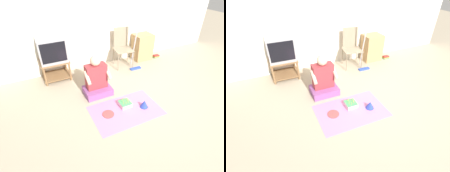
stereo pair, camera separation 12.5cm
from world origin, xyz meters
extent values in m
plane|color=tan|center=(0.00, 0.00, 0.00)|extent=(16.00, 16.00, 0.00)
cube|color=silver|center=(0.00, 2.01, 1.27)|extent=(6.40, 0.06, 2.55)
cube|color=olive|center=(-1.52, 1.74, 0.43)|extent=(0.59, 0.50, 0.03)
cube|color=olive|center=(-1.52, 1.74, 0.08)|extent=(0.59, 0.50, 0.02)
cylinder|color=olive|center=(-1.79, 1.52, 0.22)|extent=(0.04, 0.04, 0.45)
cylinder|color=olive|center=(-1.26, 1.52, 0.22)|extent=(0.04, 0.04, 0.45)
cylinder|color=olive|center=(-1.79, 1.95, 0.22)|extent=(0.04, 0.04, 0.45)
cylinder|color=olive|center=(-1.26, 1.95, 0.22)|extent=(0.04, 0.04, 0.45)
cube|color=#99999E|center=(-1.52, 1.74, 0.70)|extent=(0.55, 0.47, 0.51)
cube|color=black|center=(-1.52, 1.50, 0.72)|extent=(0.49, 0.01, 0.41)
cube|color=gray|center=(0.11, 1.59, 0.45)|extent=(0.48, 0.47, 0.02)
cube|color=gray|center=(0.14, 1.78, 0.69)|extent=(0.37, 0.07, 0.49)
cylinder|color=gray|center=(-0.11, 1.43, 0.22)|extent=(0.02, 0.02, 0.45)
cylinder|color=gray|center=(0.27, 1.38, 0.22)|extent=(0.02, 0.02, 0.45)
cylinder|color=gray|center=(-0.06, 1.80, 0.22)|extent=(0.02, 0.02, 0.45)
cylinder|color=gray|center=(0.33, 1.74, 0.22)|extent=(0.02, 0.02, 0.45)
cube|color=tan|center=(0.78, 1.75, 0.16)|extent=(0.48, 0.38, 0.33)
cube|color=tan|center=(0.78, 1.75, 0.50)|extent=(0.47, 0.40, 0.35)
cube|color=#2D4CB2|center=(0.32, 1.32, 0.01)|extent=(0.28, 0.09, 0.03)
cylinder|color=#B7B7BC|center=(0.32, 1.43, 0.64)|extent=(0.03, 0.25, 1.23)
cube|color=#60936B|center=(1.19, 1.63, 0.01)|extent=(0.17, 0.13, 0.02)
cube|color=#A88933|center=(1.19, 1.63, 0.04)|extent=(0.16, 0.10, 0.02)
cube|color=#B72D28|center=(1.20, 1.63, 0.06)|extent=(0.16, 0.11, 0.02)
cube|color=#8C4C8C|center=(-0.91, 0.79, 0.07)|extent=(0.53, 0.40, 0.14)
cube|color=#993338|center=(-0.91, 0.83, 0.38)|extent=(0.40, 0.20, 0.49)
sphere|color=beige|center=(-0.91, 0.83, 0.72)|extent=(0.20, 0.20, 0.20)
cone|color=silver|center=(-0.91, 0.83, 0.85)|extent=(0.11, 0.11, 0.09)
cylinder|color=beige|center=(-1.12, 0.72, 0.46)|extent=(0.06, 0.26, 0.21)
cylinder|color=beige|center=(-0.70, 0.72, 0.46)|extent=(0.06, 0.26, 0.21)
cube|color=pink|center=(-0.65, 0.10, 0.00)|extent=(1.23, 0.78, 0.01)
cube|color=silver|center=(-0.60, 0.22, 0.04)|extent=(0.20, 0.20, 0.08)
cube|color=#4CB266|center=(-0.60, 0.22, 0.09)|extent=(0.20, 0.20, 0.01)
cylinder|color=yellow|center=(-0.55, 0.22, 0.11)|extent=(0.01, 0.01, 0.05)
sphere|color=#FFCC4C|center=(-0.55, 0.22, 0.14)|extent=(0.01, 0.01, 0.01)
cylinder|color=#EA4C4C|center=(-0.57, 0.26, 0.11)|extent=(0.01, 0.01, 0.05)
sphere|color=#FFCC4C|center=(-0.57, 0.26, 0.14)|extent=(0.01, 0.01, 0.01)
cylinder|color=yellow|center=(-0.63, 0.27, 0.11)|extent=(0.01, 0.01, 0.05)
sphere|color=#FFCC4C|center=(-0.63, 0.27, 0.14)|extent=(0.01, 0.01, 0.01)
cylinder|color=#66C666|center=(-0.65, 0.24, 0.11)|extent=(0.01, 0.01, 0.05)
sphere|color=#FFCC4C|center=(-0.65, 0.24, 0.14)|extent=(0.01, 0.01, 0.01)
cylinder|color=yellow|center=(-0.65, 0.19, 0.11)|extent=(0.01, 0.01, 0.05)
sphere|color=#FFCC4C|center=(-0.65, 0.19, 0.14)|extent=(0.01, 0.01, 0.01)
cylinder|color=#EA4C4C|center=(-0.62, 0.16, 0.11)|extent=(0.01, 0.01, 0.05)
sphere|color=#FFCC4C|center=(-0.62, 0.16, 0.14)|extent=(0.01, 0.01, 0.01)
cylinder|color=#EA4C4C|center=(-0.56, 0.18, 0.11)|extent=(0.01, 0.01, 0.05)
sphere|color=#FFCC4C|center=(-0.56, 0.18, 0.14)|extent=(0.01, 0.01, 0.01)
cone|color=blue|center=(-0.31, 0.04, 0.08)|extent=(0.15, 0.15, 0.14)
cylinder|color=#D84C4C|center=(-0.98, 0.14, 0.01)|extent=(0.21, 0.21, 0.01)
camera|label=1|loc=(-1.89, -1.87, 2.15)|focal=28.00mm
camera|label=2|loc=(-1.77, -1.92, 2.15)|focal=28.00mm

